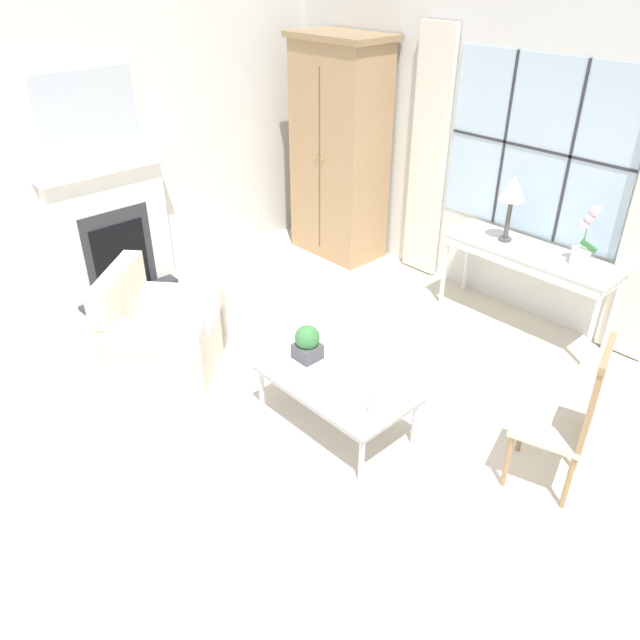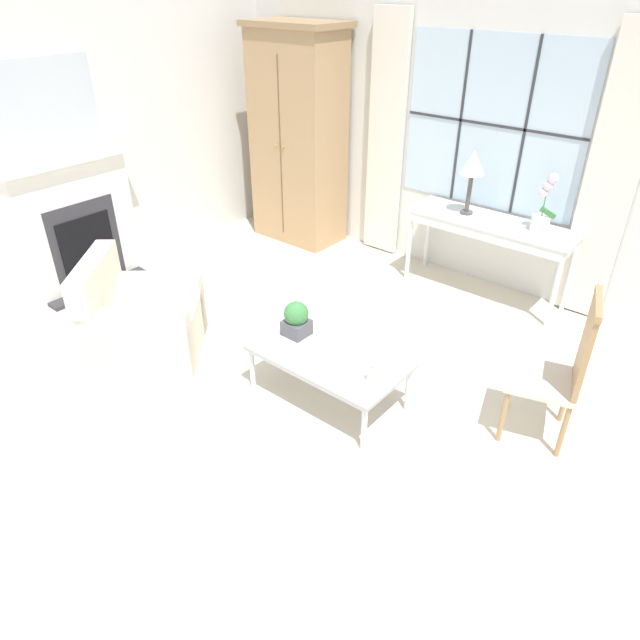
{
  "view_description": "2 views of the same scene",
  "coord_description": "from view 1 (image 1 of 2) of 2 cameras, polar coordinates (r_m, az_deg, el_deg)",
  "views": [
    {
      "loc": [
        2.66,
        -2.07,
        3.06
      ],
      "look_at": [
        0.02,
        0.4,
        0.89
      ],
      "focal_mm": 35.0,
      "sensor_mm": 36.0,
      "label": 1
    },
    {
      "loc": [
        2.22,
        -2.18,
        2.76
      ],
      "look_at": [
        -0.02,
        0.54,
        0.6
      ],
      "focal_mm": 32.0,
      "sensor_mm": 36.0,
      "label": 2
    }
  ],
  "objects": [
    {
      "name": "armchair_upholstered",
      "position": [
        5.37,
        -14.33,
        -1.32
      ],
      "size": [
        1.18,
        1.17,
        0.85
      ],
      "color": "beige",
      "rests_on": "ground_plane"
    },
    {
      "name": "potted_orchid",
      "position": [
        5.59,
        22.98,
        6.51
      ],
      "size": [
        0.2,
        0.16,
        0.53
      ],
      "color": "white",
      "rests_on": "console_table"
    },
    {
      "name": "wall_back_windowed",
      "position": [
        5.99,
        19.07,
        13.12
      ],
      "size": [
        7.2,
        0.14,
        2.8
      ],
      "color": "silver",
      "rests_on": "ground_plane"
    },
    {
      "name": "table_lamp",
      "position": [
        5.76,
        17.24,
        11.2
      ],
      "size": [
        0.23,
        0.23,
        0.6
      ],
      "color": "#4C4742",
      "rests_on": "console_table"
    },
    {
      "name": "armoire",
      "position": [
        6.97,
        1.77,
        15.25
      ],
      "size": [
        1.06,
        0.64,
        2.34
      ],
      "color": "tan",
      "rests_on": "ground_plane"
    },
    {
      "name": "potted_plant_small",
      "position": [
        4.57,
        -1.17,
        -2.09
      ],
      "size": [
        0.18,
        0.18,
        0.27
      ],
      "color": "#4C4C51",
      "rests_on": "coffee_table"
    },
    {
      "name": "coffee_table",
      "position": [
        4.47,
        1.45,
        -5.78
      ],
      "size": [
        1.14,
        0.64,
        0.43
      ],
      "color": "silver",
      "rests_on": "ground_plane"
    },
    {
      "name": "ground_plane",
      "position": [
        4.56,
        -3.89,
        -11.33
      ],
      "size": [
        14.0,
        14.0,
        0.0
      ],
      "primitive_type": "plane",
      "color": "beige"
    },
    {
      "name": "console_table",
      "position": [
        5.85,
        18.58,
        5.43
      ],
      "size": [
        1.58,
        0.46,
        0.78
      ],
      "color": "silver",
      "rests_on": "ground_plane"
    },
    {
      "name": "wall_left",
      "position": [
        6.51,
        -17.89,
        14.74
      ],
      "size": [
        0.06,
        7.2,
        2.8
      ],
      "primitive_type": "cube",
      "color": "silver",
      "rests_on": "ground_plane"
    },
    {
      "name": "pillar_candle",
      "position": [
        4.12,
        4.89,
        -7.96
      ],
      "size": [
        0.1,
        0.1,
        0.12
      ],
      "color": "silver",
      "rests_on": "coffee_table"
    },
    {
      "name": "fireplace",
      "position": [
        6.49,
        -18.63,
        8.43
      ],
      "size": [
        0.34,
        1.23,
        2.19
      ],
      "color": "#2D2D33",
      "rests_on": "ground_plane"
    },
    {
      "name": "side_chair_wooden",
      "position": [
        4.19,
        22.16,
        -7.84
      ],
      "size": [
        0.55,
        0.55,
        1.09
      ],
      "color": "beige",
      "rests_on": "ground_plane"
    }
  ]
}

